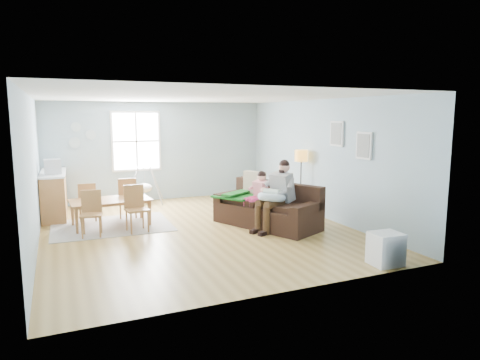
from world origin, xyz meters
name	(u,v)px	position (x,y,z in m)	size (l,w,h in m)	color
room	(196,111)	(0.00, 0.00, 2.42)	(8.40, 9.40, 3.90)	olive
window	(136,141)	(-0.60, 3.46, 1.65)	(1.32, 0.08, 1.62)	silver
pictures	(350,139)	(2.97, -1.05, 1.85)	(0.05, 1.34, 0.74)	silver
wall_plates	(80,135)	(-2.00, 3.47, 1.83)	(0.67, 0.02, 0.66)	#A8C2CA
sofa	(269,211)	(1.49, -0.29, 0.32)	(1.82, 2.46, 0.91)	black
green_throw	(240,195)	(1.10, 0.35, 0.58)	(1.03, 0.85, 0.04)	#166218
beige_pillow	(255,183)	(1.46, 0.34, 0.83)	(0.15, 0.53, 0.53)	tan
father	(277,193)	(1.50, -0.65, 0.77)	(1.06, 0.72, 1.44)	gray
nursing_pillow	(272,197)	(1.34, -0.72, 0.71)	(0.57, 0.57, 0.16)	silver
infant	(270,192)	(1.32, -0.68, 0.81)	(0.31, 0.40, 0.15)	silver
toddler	(258,189)	(1.33, -0.13, 0.78)	(0.63, 0.48, 0.93)	white
floor_lamp	(301,161)	(2.78, 0.53, 1.26)	(0.31, 0.31, 1.52)	black
storage_cube	(385,249)	(2.07, -3.20, 0.26)	(0.49, 0.44, 0.52)	silver
rug	(112,226)	(-1.60, 0.99, 0.01)	(2.43, 1.84, 0.01)	gray
dining_table	(111,213)	(-1.60, 0.99, 0.29)	(1.63, 0.91, 0.57)	#9B6432
chair_sw	(91,210)	(-2.04, 0.40, 0.50)	(0.46, 0.46, 0.89)	olive
chair_se	(136,205)	(-1.18, 0.39, 0.54)	(0.47, 0.47, 0.94)	olive
chair_nw	(87,200)	(-2.03, 1.60, 0.49)	(0.41, 0.41, 0.87)	olive
chair_ne	(128,195)	(-1.16, 1.58, 0.53)	(0.47, 0.47, 0.94)	olive
counter	(54,194)	(-2.70, 2.46, 0.53)	(0.61, 1.88, 1.04)	#9B6432
monitor	(52,167)	(-2.70, 2.10, 1.21)	(0.37, 0.35, 0.33)	#B8B8BD
baby_swing	(145,187)	(-0.48, 3.10, 0.44)	(1.15, 1.16, 0.98)	#B8B8BD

